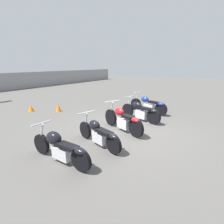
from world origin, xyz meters
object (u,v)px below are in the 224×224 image
(motorcycle_slot_0, at_px, (60,147))
(motorcycle_slot_3, at_px, (141,111))
(traffic_cone_near, at_px, (31,108))
(motorcycle_slot_4, at_px, (149,105))
(motorcycle_slot_2, at_px, (123,120))
(traffic_cone_far, at_px, (58,107))
(motorcycle_slot_1, at_px, (99,133))

(motorcycle_slot_0, xyz_separation_m, motorcycle_slot_3, (4.31, -0.27, 0.01))
(traffic_cone_near, bearing_deg, motorcycle_slot_4, -59.26)
(motorcycle_slot_0, distance_m, motorcycle_slot_2, 2.78)
(traffic_cone_far, bearing_deg, motorcycle_slot_2, -97.76)
(motorcycle_slot_0, distance_m, motorcycle_slot_3, 4.32)
(motorcycle_slot_3, xyz_separation_m, traffic_cone_near, (-1.77, 5.56, -0.24))
(traffic_cone_near, relative_size, traffic_cone_far, 0.83)
(motorcycle_slot_4, bearing_deg, motorcycle_slot_2, -163.37)
(motorcycle_slot_0, relative_size, motorcycle_slot_4, 0.96)
(motorcycle_slot_3, bearing_deg, motorcycle_slot_2, -166.47)
(motorcycle_slot_1, distance_m, motorcycle_slot_4, 4.44)
(traffic_cone_far, bearing_deg, motorcycle_slot_4, -60.15)
(motorcycle_slot_3, xyz_separation_m, motorcycle_slot_4, (1.42, 0.20, -0.00))
(motorcycle_slot_0, bearing_deg, traffic_cone_far, 51.58)
(motorcycle_slot_4, height_order, traffic_cone_near, motorcycle_slot_4)
(motorcycle_slot_2, xyz_separation_m, traffic_cone_far, (0.59, 4.31, -0.22))
(motorcycle_slot_1, height_order, motorcycle_slot_4, motorcycle_slot_4)
(motorcycle_slot_2, xyz_separation_m, motorcycle_slot_3, (1.54, -0.03, -0.02))
(motorcycle_slot_2, relative_size, motorcycle_slot_3, 1.00)
(motorcycle_slot_1, height_order, traffic_cone_near, motorcycle_slot_1)
(motorcycle_slot_0, relative_size, traffic_cone_far, 4.81)
(motorcycle_slot_1, xyz_separation_m, traffic_cone_far, (2.06, 4.31, -0.18))
(motorcycle_slot_2, relative_size, motorcycle_slot_4, 0.95)
(motorcycle_slot_4, xyz_separation_m, traffic_cone_near, (-3.19, 5.36, -0.24))
(motorcycle_slot_0, xyz_separation_m, traffic_cone_near, (2.55, 5.29, -0.23))
(motorcycle_slot_0, xyz_separation_m, motorcycle_slot_1, (1.30, -0.24, -0.01))
(motorcycle_slot_2, xyz_separation_m, motorcycle_slot_4, (2.96, 0.18, -0.02))
(motorcycle_slot_0, relative_size, traffic_cone_near, 5.77)
(traffic_cone_near, bearing_deg, motorcycle_slot_3, -72.37)
(motorcycle_slot_0, distance_m, traffic_cone_far, 5.28)
(motorcycle_slot_3, height_order, motorcycle_slot_4, motorcycle_slot_4)
(motorcycle_slot_0, relative_size, motorcycle_slot_2, 1.01)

